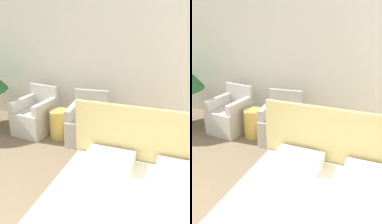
# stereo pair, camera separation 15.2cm
# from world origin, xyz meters

# --- Properties ---
(wall_back) EXTENTS (10.00, 0.06, 2.90)m
(wall_back) POSITION_xyz_m (0.00, 3.97, 1.45)
(wall_back) COLOR silver
(wall_back) RESTS_ON ground_plane
(armchair_near_window_left) EXTENTS (0.67, 0.75, 0.83)m
(armchair_near_window_left) POSITION_xyz_m (-0.91, 3.30, 0.28)
(armchair_near_window_left) COLOR #B7B2A8
(armchair_near_window_left) RESTS_ON ground_plane
(armchair_near_window_right) EXTENTS (0.67, 0.75, 0.83)m
(armchair_near_window_right) POSITION_xyz_m (0.13, 3.30, 0.28)
(armchair_near_window_right) COLOR #B7B2A8
(armchair_near_window_right) RESTS_ON ground_plane
(side_table) EXTENTS (0.34, 0.34, 0.51)m
(side_table) POSITION_xyz_m (-0.39, 3.25, 0.25)
(side_table) COLOR gold
(side_table) RESTS_ON ground_plane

